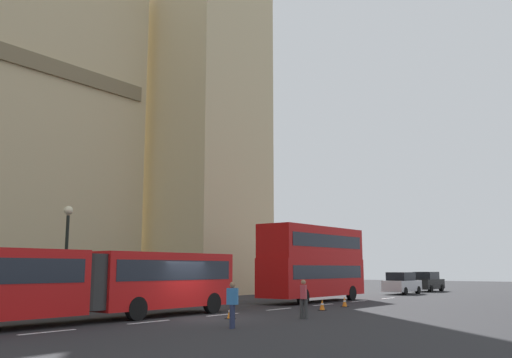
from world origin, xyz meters
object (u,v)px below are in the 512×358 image
(double_decker_bus, at_px, (313,260))
(traffic_cone_middle, at_px, (322,305))
(street_lamp, at_px, (66,251))
(pedestrian_near_cones, at_px, (232,303))
(traffic_cone_east, at_px, (345,302))
(traffic_cone_west, at_px, (230,312))
(articulated_bus, at_px, (82,279))
(sedan_trailing, at_px, (427,282))
(sedan_lead, at_px, (402,283))
(pedestrian_by_kerb, at_px, (304,298))

(double_decker_bus, height_order, traffic_cone_middle, double_decker_bus)
(street_lamp, height_order, pedestrian_near_cones, street_lamp)
(traffic_cone_east, relative_size, pedestrian_near_cones, 0.34)
(street_lamp, bearing_deg, traffic_cone_west, -70.24)
(articulated_bus, height_order, sedan_trailing, articulated_bus)
(sedan_lead, distance_m, traffic_cone_east, 17.46)
(street_lamp, bearing_deg, pedestrian_by_kerb, -65.31)
(pedestrian_by_kerb, bearing_deg, traffic_cone_west, 128.11)
(articulated_bus, xyz_separation_m, sedan_trailing, (38.57, 0.18, -0.83))
(pedestrian_near_cones, height_order, pedestrian_by_kerb, same)
(street_lamp, bearing_deg, sedan_lead, -8.81)
(sedan_lead, bearing_deg, traffic_cone_middle, -168.23)
(traffic_cone_east, bearing_deg, articulated_bus, 165.27)
(double_decker_bus, relative_size, sedan_lead, 2.16)
(street_lamp, height_order, pedestrian_by_kerb, street_lamp)
(sedan_lead, distance_m, sedan_trailing, 6.63)
(traffic_cone_east, bearing_deg, traffic_cone_west, 178.60)
(sedan_lead, relative_size, traffic_cone_west, 7.59)
(articulated_bus, height_order, street_lamp, street_lamp)
(articulated_bus, xyz_separation_m, street_lamp, (2.15, 4.51, 1.31))
(double_decker_bus, xyz_separation_m, street_lamp, (-15.74, 4.50, 0.35))
(traffic_cone_west, height_order, street_lamp, street_lamp)
(articulated_bus, distance_m, pedestrian_by_kerb, 9.46)
(traffic_cone_east, relative_size, pedestrian_by_kerb, 0.34)
(articulated_bus, relative_size, pedestrian_near_cones, 9.59)
(double_decker_bus, xyz_separation_m, sedan_lead, (14.04, -0.11, -1.79))
(double_decker_bus, height_order, sedan_trailing, double_decker_bus)
(traffic_cone_middle, distance_m, street_lamp, 13.35)
(double_decker_bus, distance_m, traffic_cone_east, 5.49)
(traffic_cone_west, relative_size, pedestrian_by_kerb, 0.34)
(sedan_lead, bearing_deg, double_decker_bus, 179.54)
(articulated_bus, bearing_deg, double_decker_bus, 0.01)
(sedan_trailing, xyz_separation_m, street_lamp, (-36.41, 4.32, 2.14))
(double_decker_bus, relative_size, pedestrian_near_cones, 5.63)
(double_decker_bus, relative_size, sedan_trailing, 2.16)
(sedan_lead, distance_m, pedestrian_by_kerb, 25.59)
(double_decker_bus, xyz_separation_m, sedan_trailing, (20.67, 0.18, -1.79))
(sedan_trailing, relative_size, traffic_cone_middle, 7.59)
(articulated_bus, xyz_separation_m, traffic_cone_west, (5.10, -3.68, -1.46))
(pedestrian_near_cones, bearing_deg, double_decker_bus, 21.76)
(double_decker_bus, relative_size, traffic_cone_east, 16.40)
(traffic_cone_middle, bearing_deg, pedestrian_by_kerb, -157.94)
(sedan_lead, height_order, pedestrian_by_kerb, sedan_lead)
(articulated_bus, relative_size, traffic_cone_west, 27.94)
(double_decker_bus, xyz_separation_m, pedestrian_near_cones, (-15.72, -6.28, -1.80))
(articulated_bus, height_order, traffic_cone_middle, articulated_bus)
(traffic_cone_west, xyz_separation_m, street_lamp, (-2.94, 8.19, 2.77))
(sedan_lead, distance_m, traffic_cone_middle, 20.59)
(double_decker_bus, distance_m, street_lamp, 16.38)
(articulated_bus, xyz_separation_m, pedestrian_by_kerb, (7.09, -6.22, -0.83))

